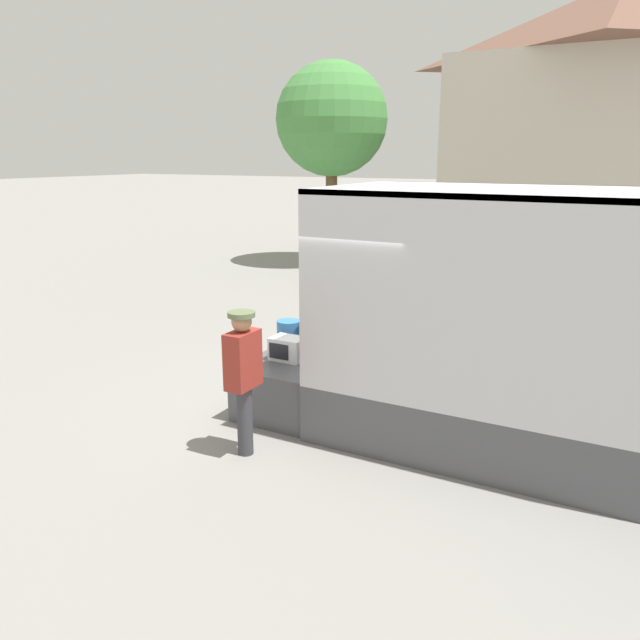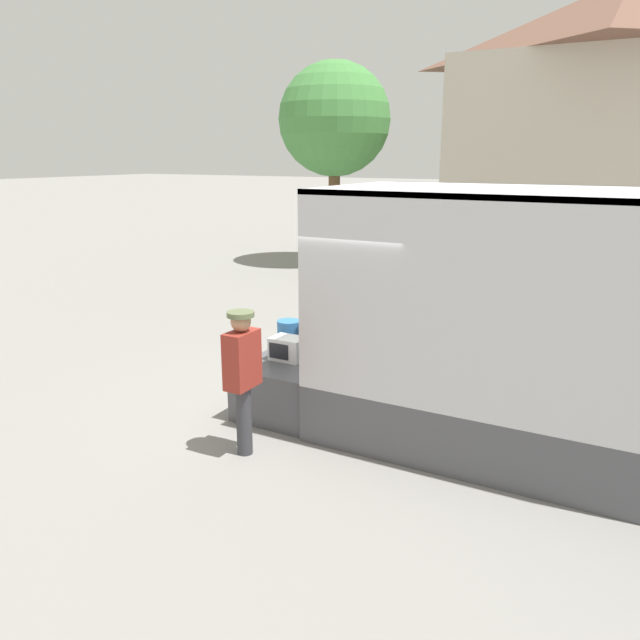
# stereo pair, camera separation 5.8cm
# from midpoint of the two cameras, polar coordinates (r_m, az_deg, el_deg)

# --- Properties ---
(ground_plane) EXTENTS (160.00, 160.00, 0.00)m
(ground_plane) POSITION_cam_midpoint_polar(r_m,az_deg,el_deg) (8.71, 1.96, -7.98)
(ground_plane) COLOR gray
(box_truck) EXTENTS (5.78, 2.38, 3.02)m
(box_truck) POSITION_cam_midpoint_polar(r_m,az_deg,el_deg) (7.62, 25.89, -5.61)
(box_truck) COLOR navy
(box_truck) RESTS_ON ground
(tailgate_deck) EXTENTS (1.12, 2.26, 0.72)m
(tailgate_deck) POSITION_cam_midpoint_polar(r_m,az_deg,el_deg) (8.82, -1.29, -5.17)
(tailgate_deck) COLOR #4C4C51
(tailgate_deck) RESTS_ON ground
(microwave) EXTENTS (0.46, 0.35, 0.31)m
(microwave) POSITION_cam_midpoint_polar(r_m,az_deg,el_deg) (8.37, -3.11, -2.62)
(microwave) COLOR white
(microwave) RESTS_ON tailgate_deck
(portable_generator) EXTENTS (0.61, 0.46, 0.58)m
(portable_generator) POSITION_cam_midpoint_polar(r_m,az_deg,el_deg) (8.95, 0.98, -1.00)
(portable_generator) COLOR black
(portable_generator) RESTS_ON tailgate_deck
(orange_bucket) EXTENTS (0.34, 0.34, 0.39)m
(orange_bucket) POSITION_cam_midpoint_polar(r_m,az_deg,el_deg) (8.88, -3.06, -1.29)
(orange_bucket) COLOR #3370B2
(orange_bucket) RESTS_ON tailgate_deck
(worker_person) EXTENTS (0.31, 0.44, 1.71)m
(worker_person) POSITION_cam_midpoint_polar(r_m,az_deg,el_deg) (7.10, -7.28, -4.42)
(worker_person) COLOR #38383D
(worker_person) RESTS_ON ground
(house_backdrop) EXTENTS (8.72, 7.07, 8.12)m
(house_backdrop) POSITION_cam_midpoint_polar(r_m,az_deg,el_deg) (20.78, 25.14, 15.63)
(house_backdrop) COLOR beige
(house_backdrop) RESTS_ON ground
(street_tree) EXTENTS (3.42, 3.42, 6.13)m
(street_tree) POSITION_cam_midpoint_polar(r_m,az_deg,el_deg) (19.90, 1.00, 17.80)
(street_tree) COLOR brown
(street_tree) RESTS_ON ground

